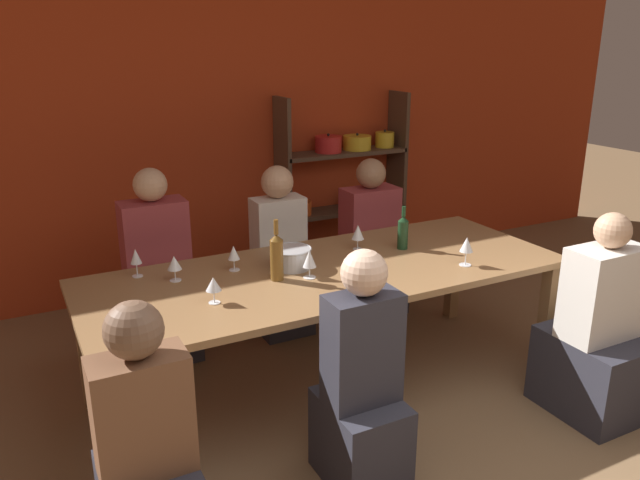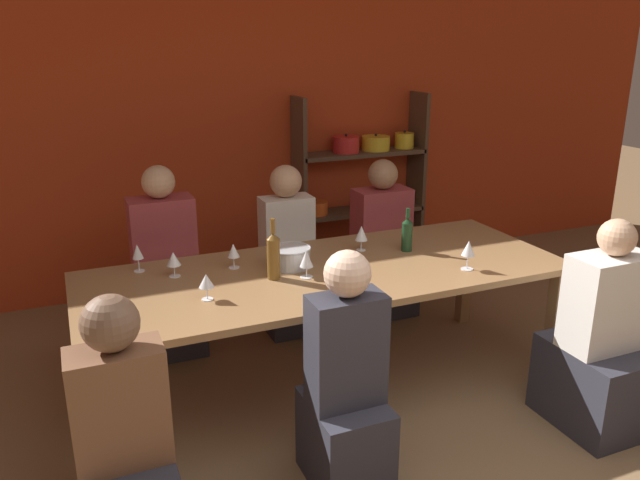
{
  "view_description": "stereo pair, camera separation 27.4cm",
  "coord_description": "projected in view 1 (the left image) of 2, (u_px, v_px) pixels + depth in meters",
  "views": [
    {
      "loc": [
        -1.69,
        -1.18,
        2.06
      ],
      "look_at": [
        -0.08,
        1.92,
        0.92
      ],
      "focal_mm": 35.0,
      "sensor_mm": 36.0,
      "label": 1
    },
    {
      "loc": [
        -1.44,
        -1.3,
        2.06
      ],
      "look_at": [
        -0.08,
        1.92,
        0.92
      ],
      "focal_mm": 35.0,
      "sensor_mm": 36.0,
      "label": 2
    }
  ],
  "objects": [
    {
      "name": "wall_back_red",
      "position": [
        223.0,
        127.0,
        5.19
      ],
      "size": [
        8.8,
        0.06,
        2.7
      ],
      "color": "#B23819",
      "rests_on": "ground_plane"
    },
    {
      "name": "shelf_unit",
      "position": [
        344.0,
        202.0,
        5.71
      ],
      "size": [
        1.21,
        0.3,
        1.59
      ],
      "color": "#4C3828",
      "rests_on": "ground_plane"
    },
    {
      "name": "dining_table",
      "position": [
        328.0,
        280.0,
        3.66
      ],
      "size": [
        2.82,
        1.09,
        0.77
      ],
      "color": "olive",
      "rests_on": "ground_plane"
    },
    {
      "name": "mixing_bowl",
      "position": [
        291.0,
        257.0,
        3.64
      ],
      "size": [
        0.24,
        0.24,
        0.12
      ],
      "color": "#B7BABC",
      "rests_on": "dining_table"
    },
    {
      "name": "wine_bottle_green",
      "position": [
        277.0,
        256.0,
        3.44
      ],
      "size": [
        0.07,
        0.07,
        0.35
      ],
      "color": "brown",
      "rests_on": "dining_table"
    },
    {
      "name": "wine_bottle_dark",
      "position": [
        403.0,
        232.0,
        3.96
      ],
      "size": [
        0.07,
        0.07,
        0.28
      ],
      "color": "#19381E",
      "rests_on": "dining_table"
    },
    {
      "name": "wine_glass_white_a",
      "position": [
        213.0,
        285.0,
        3.14
      ],
      "size": [
        0.08,
        0.08,
        0.14
      ],
      "color": "white",
      "rests_on": "dining_table"
    },
    {
      "name": "wine_glass_empty_a",
      "position": [
        136.0,
        257.0,
        3.49
      ],
      "size": [
        0.06,
        0.06,
        0.16
      ],
      "color": "white",
      "rests_on": "dining_table"
    },
    {
      "name": "wine_glass_red_a",
      "position": [
        467.0,
        246.0,
        3.66
      ],
      "size": [
        0.08,
        0.08,
        0.17
      ],
      "color": "white",
      "rests_on": "dining_table"
    },
    {
      "name": "wine_glass_white_b",
      "position": [
        234.0,
        254.0,
        3.59
      ],
      "size": [
        0.07,
        0.07,
        0.15
      ],
      "color": "white",
      "rests_on": "dining_table"
    },
    {
      "name": "wine_glass_empty_b",
      "position": [
        174.0,
        263.0,
        3.43
      ],
      "size": [
        0.08,
        0.08,
        0.15
      ],
      "color": "white",
      "rests_on": "dining_table"
    },
    {
      "name": "wine_glass_empty_c",
      "position": [
        310.0,
        259.0,
        3.48
      ],
      "size": [
        0.08,
        0.08,
        0.16
      ],
      "color": "white",
      "rests_on": "dining_table"
    },
    {
      "name": "wine_glass_white_c",
      "position": [
        358.0,
        233.0,
        3.94
      ],
      "size": [
        0.08,
        0.08,
        0.16
      ],
      "color": "white",
      "rests_on": "dining_table"
    },
    {
      "name": "person_near_a",
      "position": [
        596.0,
        343.0,
        3.5
      ],
      "size": [
        0.44,
        0.55,
        1.19
      ],
      "color": "#2D2D38",
      "rests_on": "ground_plane"
    },
    {
      "name": "person_far_a",
      "position": [
        279.0,
        269.0,
        4.51
      ],
      "size": [
        0.37,
        0.46,
        1.22
      ],
      "rotation": [
        0.0,
        0.0,
        3.14
      ],
      "color": "#2D2D38",
      "rests_on": "ground_plane"
    },
    {
      "name": "person_near_b",
      "position": [
        148.0,
        465.0,
        2.51
      ],
      "size": [
        0.37,
        0.47,
        1.14
      ],
      "color": "#2D2D38",
      "rests_on": "ground_plane"
    },
    {
      "name": "person_far_b",
      "position": [
        369.0,
        254.0,
        4.89
      ],
      "size": [
        0.43,
        0.54,
        1.2
      ],
      "rotation": [
        0.0,
        0.0,
        3.14
      ],
      "color": "#2D2D38",
      "rests_on": "ground_plane"
    },
    {
      "name": "person_near_c",
      "position": [
        361.0,
        398.0,
        2.93
      ],
      "size": [
        0.35,
        0.43,
        1.19
      ],
      "color": "#2D2D38",
      "rests_on": "ground_plane"
    },
    {
      "name": "person_far_c",
      "position": [
        159.0,
        288.0,
        4.15
      ],
      "size": [
        0.42,
        0.52,
        1.28
      ],
      "rotation": [
        0.0,
        0.0,
        3.14
      ],
      "color": "#2D2D38",
      "rests_on": "ground_plane"
    }
  ]
}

